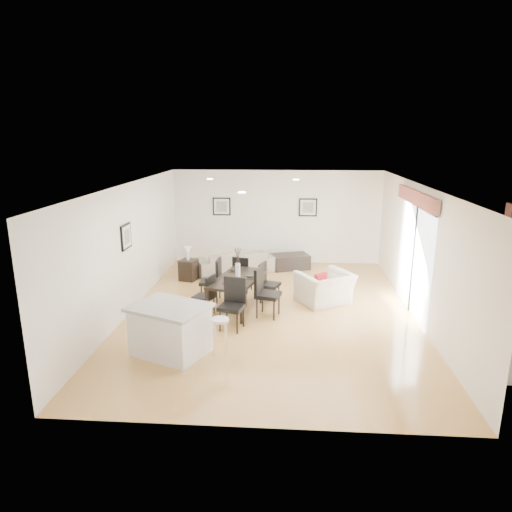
# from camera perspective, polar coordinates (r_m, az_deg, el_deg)

# --- Properties ---
(ground) EXTENTS (8.00, 8.00, 0.00)m
(ground) POSITION_cam_1_polar(r_m,az_deg,el_deg) (9.82, 1.85, -7.00)
(ground) COLOR tan
(ground) RESTS_ON ground
(wall_back) EXTENTS (6.00, 0.04, 2.70)m
(wall_back) POSITION_cam_1_polar(r_m,az_deg,el_deg) (13.32, 2.58, 4.87)
(wall_back) COLOR white
(wall_back) RESTS_ON ground
(wall_front) EXTENTS (6.00, 0.04, 2.70)m
(wall_front) POSITION_cam_1_polar(r_m,az_deg,el_deg) (5.62, 0.33, -9.40)
(wall_front) COLOR white
(wall_front) RESTS_ON ground
(wall_left) EXTENTS (0.04, 8.00, 2.70)m
(wall_left) POSITION_cam_1_polar(r_m,az_deg,el_deg) (9.97, -15.58, 0.93)
(wall_left) COLOR white
(wall_left) RESTS_ON ground
(wall_right) EXTENTS (0.04, 8.00, 2.70)m
(wall_right) POSITION_cam_1_polar(r_m,az_deg,el_deg) (9.77, 19.79, 0.31)
(wall_right) COLOR white
(wall_right) RESTS_ON ground
(ceiling) EXTENTS (6.00, 8.00, 0.02)m
(ceiling) POSITION_cam_1_polar(r_m,az_deg,el_deg) (9.17, 1.99, 8.86)
(ceiling) COLOR white
(ceiling) RESTS_ON wall_back
(sofa) EXTENTS (2.23, 1.58, 0.61)m
(sofa) POSITION_cam_1_polar(r_m,az_deg,el_deg) (12.51, -2.61, -0.70)
(sofa) COLOR gray
(sofa) RESTS_ON ground
(armchair) EXTENTS (1.43, 1.38, 0.71)m
(armchair) POSITION_cam_1_polar(r_m,az_deg,el_deg) (10.32, 8.57, -3.97)
(armchair) COLOR beige
(armchair) RESTS_ON ground
(dining_table) EXTENTS (1.23, 1.84, 0.70)m
(dining_table) POSITION_cam_1_polar(r_m,az_deg,el_deg) (9.84, -2.27, -3.08)
(dining_table) COLOR black
(dining_table) RESTS_ON ground
(dining_chair_wnear) EXTENTS (0.50, 0.50, 0.87)m
(dining_chair_wnear) POSITION_cam_1_polar(r_m,az_deg,el_deg) (9.55, -6.16, -4.64)
(dining_chair_wnear) COLOR black
(dining_chair_wnear) RESTS_ON ground
(dining_chair_wfar) EXTENTS (0.46, 0.46, 0.99)m
(dining_chair_wfar) POSITION_cam_1_polar(r_m,az_deg,el_deg) (10.33, -5.26, -2.70)
(dining_chair_wfar) COLOR black
(dining_chair_wfar) RESTS_ON ground
(dining_chair_enear) EXTENTS (0.57, 0.57, 1.04)m
(dining_chair_enear) POSITION_cam_1_polar(r_m,az_deg,el_deg) (9.43, 1.01, -4.19)
(dining_chair_enear) COLOR black
(dining_chair_enear) RESTS_ON ground
(dining_chair_efar) EXTENTS (0.51, 0.51, 0.90)m
(dining_chair_efar) POSITION_cam_1_polar(r_m,az_deg,el_deg) (10.25, 1.34, -3.06)
(dining_chair_efar) COLOR black
(dining_chair_efar) RESTS_ON ground
(dining_chair_head) EXTENTS (0.55, 0.55, 1.00)m
(dining_chair_head) POSITION_cam_1_polar(r_m,az_deg,el_deg) (8.88, -2.86, -5.56)
(dining_chair_head) COLOR black
(dining_chair_head) RESTS_ON ground
(dining_chair_foot) EXTENTS (0.49, 0.49, 0.89)m
(dining_chair_foot) POSITION_cam_1_polar(r_m,az_deg,el_deg) (10.87, -1.77, -2.05)
(dining_chair_foot) COLOR black
(dining_chair_foot) RESTS_ON ground
(vase) EXTENTS (0.71, 1.16, 0.66)m
(vase) POSITION_cam_1_polar(r_m,az_deg,el_deg) (9.73, -2.29, -1.06)
(vase) COLOR white
(vase) RESTS_ON dining_table
(coffee_table) EXTENTS (1.16, 0.91, 0.41)m
(coffee_table) POSITION_cam_1_polar(r_m,az_deg,el_deg) (12.90, 4.29, -0.70)
(coffee_table) COLOR black
(coffee_table) RESTS_ON ground
(side_table) EXTENTS (0.50, 0.50, 0.54)m
(side_table) POSITION_cam_1_polar(r_m,az_deg,el_deg) (11.97, -8.43, -1.73)
(side_table) COLOR black
(side_table) RESTS_ON ground
(table_lamp) EXTENTS (0.18, 0.18, 0.35)m
(table_lamp) POSITION_cam_1_polar(r_m,az_deg,el_deg) (11.84, -8.52, 0.58)
(table_lamp) COLOR white
(table_lamp) RESTS_ON side_table
(cushion) EXTENTS (0.30, 0.29, 0.32)m
(cushion) POSITION_cam_1_polar(r_m,az_deg,el_deg) (10.15, 8.09, -3.03)
(cushion) COLOR maroon
(cushion) RESTS_ON armchair
(kitchen_island) EXTENTS (1.52, 1.37, 0.87)m
(kitchen_island) POSITION_cam_1_polar(r_m,az_deg,el_deg) (8.04, -10.67, -9.00)
(kitchen_island) COLOR white
(kitchen_island) RESTS_ON ground
(bar_stool) EXTENTS (0.30, 0.30, 0.66)m
(bar_stool) POSITION_cam_1_polar(r_m,az_deg,el_deg) (7.82, -4.52, -8.45)
(bar_stool) COLOR white
(bar_stool) RESTS_ON ground
(framed_print_back_left) EXTENTS (0.52, 0.04, 0.52)m
(framed_print_back_left) POSITION_cam_1_polar(r_m,az_deg,el_deg) (13.37, -4.31, 6.19)
(framed_print_back_left) COLOR black
(framed_print_back_left) RESTS_ON wall_back
(framed_print_back_right) EXTENTS (0.52, 0.04, 0.52)m
(framed_print_back_right) POSITION_cam_1_polar(r_m,az_deg,el_deg) (13.25, 6.51, 6.06)
(framed_print_back_right) COLOR black
(framed_print_back_right) RESTS_ON wall_back
(framed_print_left_wall) EXTENTS (0.04, 0.52, 0.52)m
(framed_print_left_wall) POSITION_cam_1_polar(r_m,az_deg,el_deg) (9.71, -15.92, 2.36)
(framed_print_left_wall) COLOR black
(framed_print_left_wall) RESTS_ON wall_left
(sliding_door) EXTENTS (0.12, 2.70, 2.57)m
(sliding_door) POSITION_cam_1_polar(r_m,az_deg,el_deg) (9.97, 19.25, 2.50)
(sliding_door) COLOR white
(sliding_door) RESTS_ON wall_right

